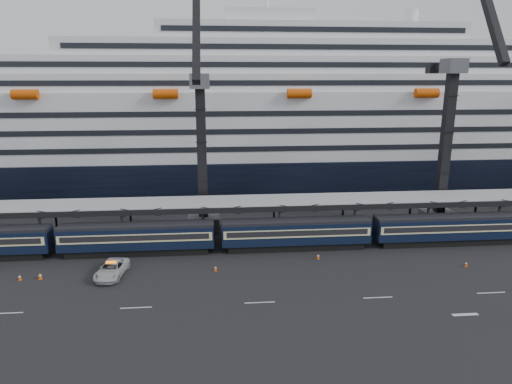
% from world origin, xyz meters
% --- Properties ---
extents(ground, '(260.00, 260.00, 0.00)m').
position_xyz_m(ground, '(0.00, 0.00, 0.00)').
color(ground, black).
rests_on(ground, ground).
extents(lane_markings, '(111.00, 4.27, 0.02)m').
position_xyz_m(lane_markings, '(8.15, -5.23, 0.01)').
color(lane_markings, beige).
rests_on(lane_markings, ground).
extents(train, '(133.05, 3.00, 4.05)m').
position_xyz_m(train, '(-4.65, 10.00, 2.20)').
color(train, black).
rests_on(train, ground).
extents(canopy, '(130.00, 6.25, 5.53)m').
position_xyz_m(canopy, '(0.00, 14.00, 5.25)').
color(canopy, gray).
rests_on(canopy, ground).
extents(cruise_ship, '(214.09, 28.84, 34.00)m').
position_xyz_m(cruise_ship, '(-1.08, 45.99, 12.34)').
color(cruise_ship, black).
rests_on(cruise_ship, ground).
extents(crane_dark_near, '(4.50, 17.75, 35.08)m').
position_xyz_m(crane_dark_near, '(-20.00, 18.59, 11.93)').
color(crane_dark_near, '#4B4E53').
rests_on(crane_dark_near, ground).
extents(crane_dark_mid, '(4.50, 18.24, 39.64)m').
position_xyz_m(crane_dark_mid, '(15.00, 17.59, 13.36)').
color(crane_dark_mid, '#4B4E53').
rests_on(crane_dark_mid, ground).
extents(pickup_truck, '(3.30, 5.99, 1.59)m').
position_xyz_m(pickup_truck, '(-29.87, 3.56, 0.79)').
color(pickup_truck, '#B2B6BA').
rests_on(pickup_truck, ground).
extents(traffic_cone_a, '(0.41, 0.41, 0.82)m').
position_xyz_m(traffic_cone_a, '(-37.57, 3.42, 0.41)').
color(traffic_cone_a, '#D84A06').
rests_on(traffic_cone_a, ground).
extents(traffic_cone_b, '(0.37, 0.37, 0.73)m').
position_xyz_m(traffic_cone_b, '(-39.72, 3.35, 0.36)').
color(traffic_cone_b, '#D84A06').
rests_on(traffic_cone_b, ground).
extents(traffic_cone_c, '(0.35, 0.35, 0.70)m').
position_xyz_m(traffic_cone_c, '(-18.35, 3.92, 0.35)').
color(traffic_cone_c, '#D84A06').
rests_on(traffic_cone_c, ground).
extents(traffic_cone_d, '(0.36, 0.36, 0.73)m').
position_xyz_m(traffic_cone_d, '(-5.84, 6.41, 0.36)').
color(traffic_cone_d, '#D84A06').
rests_on(traffic_cone_d, ground).
extents(traffic_cone_e, '(0.35, 0.35, 0.70)m').
position_xyz_m(traffic_cone_e, '(10.95, 2.62, 0.35)').
color(traffic_cone_e, '#D84A06').
rests_on(traffic_cone_e, ground).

